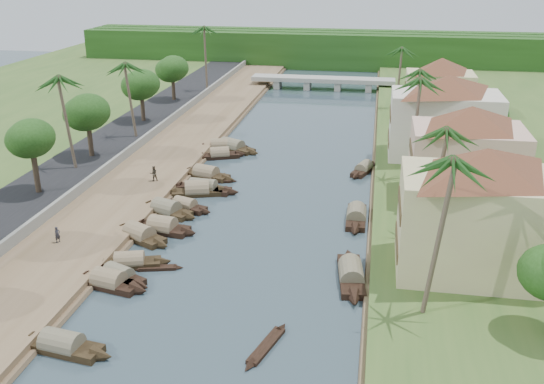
% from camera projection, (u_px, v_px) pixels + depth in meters
% --- Properties ---
extents(ground, '(220.00, 220.00, 0.00)m').
position_uv_depth(ground, '(245.00, 253.00, 53.79)').
color(ground, '#31414A').
rests_on(ground, ground).
extents(left_bank, '(10.00, 180.00, 0.80)m').
position_uv_depth(left_bank, '(153.00, 167.00, 74.56)').
color(left_bank, brown).
rests_on(left_bank, ground).
extents(right_bank, '(16.00, 180.00, 1.20)m').
position_uv_depth(right_bank, '(446.00, 183.00, 68.88)').
color(right_bank, '#335421').
rests_on(right_bank, ground).
extents(road, '(8.00, 180.00, 1.40)m').
position_uv_depth(road, '(88.00, 161.00, 75.81)').
color(road, black).
rests_on(road, ground).
extents(retaining_wall, '(0.40, 180.00, 1.10)m').
position_uv_depth(retaining_wall, '(120.00, 158.00, 74.89)').
color(retaining_wall, gray).
rests_on(retaining_wall, left_bank).
extents(treeline, '(120.00, 14.00, 8.00)m').
position_uv_depth(treeline, '(334.00, 49.00, 144.09)').
color(treeline, '#1A3D10').
rests_on(treeline, ground).
extents(bridge, '(28.00, 4.00, 2.40)m').
position_uv_depth(bridge, '(323.00, 81.00, 119.23)').
color(bridge, gray).
rests_on(bridge, ground).
extents(building_near, '(14.85, 14.85, 10.20)m').
position_uv_depth(building_near, '(480.00, 211.00, 46.59)').
color(building_near, tan).
rests_on(building_near, right_bank).
extents(building_mid, '(14.11, 14.11, 9.70)m').
position_uv_depth(building_mid, '(467.00, 152.00, 61.20)').
color(building_mid, '#D5A897').
rests_on(building_mid, right_bank).
extents(building_far, '(15.59, 15.59, 10.20)m').
position_uv_depth(building_far, '(445.00, 116.00, 74.12)').
color(building_far, beige).
rests_on(building_far, right_bank).
extents(building_distant, '(12.62, 12.62, 9.20)m').
position_uv_depth(building_distant, '(439.00, 88.00, 92.49)').
color(building_distant, tan).
rests_on(building_distant, right_bank).
extents(sampan_0, '(8.02, 2.73, 2.09)m').
position_uv_depth(sampan_0, '(62.00, 345.00, 40.43)').
color(sampan_0, black).
rests_on(sampan_0, ground).
extents(sampan_1, '(7.42, 3.13, 2.16)m').
position_uv_depth(sampan_1, '(109.00, 282.00, 48.25)').
color(sampan_1, black).
rests_on(sampan_1, ground).
extents(sampan_2, '(7.35, 3.42, 1.95)m').
position_uv_depth(sampan_2, '(130.00, 262.00, 51.36)').
color(sampan_2, black).
rests_on(sampan_2, ground).
extents(sampan_3, '(6.77, 4.04, 1.88)m').
position_uv_depth(sampan_3, '(119.00, 276.00, 49.22)').
color(sampan_3, black).
rests_on(sampan_3, ground).
extents(sampan_4, '(7.69, 5.08, 2.21)m').
position_uv_depth(sampan_4, '(139.00, 235.00, 56.38)').
color(sampan_4, black).
rests_on(sampan_4, ground).
extents(sampan_5, '(7.46, 2.82, 2.32)m').
position_uv_depth(sampan_5, '(163.00, 228.00, 57.90)').
color(sampan_5, black).
rests_on(sampan_5, ground).
extents(sampan_6, '(7.86, 4.35, 2.30)m').
position_uv_depth(sampan_6, '(166.00, 210.00, 61.89)').
color(sampan_6, black).
rests_on(sampan_6, ground).
extents(sampan_7, '(6.76, 3.47, 1.84)m').
position_uv_depth(sampan_7, '(185.00, 206.00, 62.97)').
color(sampan_7, black).
rests_on(sampan_7, ground).
extents(sampan_8, '(7.99, 4.04, 2.39)m').
position_uv_depth(sampan_8, '(197.00, 191.00, 66.94)').
color(sampan_8, black).
rests_on(sampan_8, ground).
extents(sampan_9, '(8.87, 2.46, 2.21)m').
position_uv_depth(sampan_9, '(203.00, 188.00, 67.72)').
color(sampan_9, black).
rests_on(sampan_9, ground).
extents(sampan_10, '(8.18, 4.04, 2.22)m').
position_uv_depth(sampan_10, '(206.00, 174.00, 72.08)').
color(sampan_10, black).
rests_on(sampan_10, ground).
extents(sampan_11, '(7.26, 4.16, 2.09)m').
position_uv_depth(sampan_11, '(219.00, 155.00, 79.09)').
color(sampan_11, black).
rests_on(sampan_11, ground).
extents(sampan_12, '(9.25, 6.10, 2.27)m').
position_uv_depth(sampan_12, '(232.00, 147.00, 82.48)').
color(sampan_12, black).
rests_on(sampan_12, ground).
extents(sampan_13, '(8.03, 3.37, 2.16)m').
position_uv_depth(sampan_13, '(221.00, 146.00, 82.61)').
color(sampan_13, black).
rests_on(sampan_13, ground).
extents(sampan_14, '(2.85, 9.53, 2.26)m').
position_uv_depth(sampan_14, '(351.00, 275.00, 49.38)').
color(sampan_14, black).
rests_on(sampan_14, ground).
extents(sampan_15, '(2.01, 8.35, 2.23)m').
position_uv_depth(sampan_15, '(356.00, 216.00, 60.45)').
color(sampan_15, black).
rests_on(sampan_15, ground).
extents(sampan_16, '(3.67, 7.28, 1.83)m').
position_uv_depth(sampan_16, '(364.00, 169.00, 73.90)').
color(sampan_16, black).
rests_on(sampan_16, ground).
extents(canoe_0, '(2.49, 6.03, 0.80)m').
position_uv_depth(canoe_0, '(266.00, 346.00, 40.86)').
color(canoe_0, black).
rests_on(canoe_0, ground).
extents(canoe_1, '(4.43, 1.78, 0.71)m').
position_uv_depth(canoe_1, '(157.00, 268.00, 51.02)').
color(canoe_1, black).
rests_on(canoe_1, ground).
extents(canoe_2, '(5.37, 2.04, 0.78)m').
position_uv_depth(canoe_2, '(215.00, 182.00, 70.61)').
color(canoe_2, black).
rests_on(canoe_2, ground).
extents(palm_0, '(3.20, 3.20, 12.92)m').
position_uv_depth(palm_0, '(442.00, 164.00, 38.69)').
color(palm_0, brown).
rests_on(palm_0, ground).
extents(palm_1, '(3.20, 3.20, 11.38)m').
position_uv_depth(palm_1, '(439.00, 132.00, 51.03)').
color(palm_1, brown).
rests_on(palm_1, ground).
extents(palm_2, '(3.20, 3.20, 12.67)m').
position_uv_depth(palm_2, '(419.00, 82.00, 64.89)').
color(palm_2, brown).
rests_on(palm_2, ground).
extents(palm_3, '(3.20, 3.20, 10.70)m').
position_uv_depth(palm_3, '(419.00, 72.00, 80.87)').
color(palm_3, brown).
rests_on(palm_3, ground).
extents(palm_5, '(3.20, 3.20, 12.16)m').
position_uv_depth(palm_5, '(63.00, 80.00, 67.63)').
color(palm_5, brown).
rests_on(palm_5, ground).
extents(palm_6, '(3.20, 3.20, 11.45)m').
position_uv_depth(palm_6, '(129.00, 66.00, 80.26)').
color(palm_6, brown).
rests_on(palm_6, ground).
extents(palm_7, '(3.20, 3.20, 11.19)m').
position_uv_depth(palm_7, '(401.00, 50.00, 97.13)').
color(palm_7, brown).
rests_on(palm_7, ground).
extents(palm_8, '(3.20, 3.20, 12.89)m').
position_uv_depth(palm_8, '(205.00, 29.00, 108.44)').
color(palm_8, brown).
rests_on(palm_8, ground).
extents(tree_2, '(4.66, 4.66, 7.76)m').
position_uv_depth(tree_2, '(31.00, 139.00, 61.97)').
color(tree_2, '#433426').
rests_on(tree_2, ground).
extents(tree_3, '(5.23, 5.23, 7.66)m').
position_uv_depth(tree_3, '(87.00, 113.00, 73.68)').
color(tree_3, '#433426').
rests_on(tree_3, ground).
extents(tree_4, '(5.21, 5.21, 7.56)m').
position_uv_depth(tree_4, '(141.00, 85.00, 89.91)').
color(tree_4, '#433426').
rests_on(tree_4, ground).
extents(tree_5, '(5.10, 5.10, 7.39)m').
position_uv_depth(tree_5, '(172.00, 69.00, 103.18)').
color(tree_5, '#433426').
rests_on(tree_5, ground).
extents(tree_6, '(4.80, 4.80, 7.00)m').
position_uv_depth(tree_6, '(485.00, 116.00, 74.97)').
color(tree_6, '#433426').
rests_on(tree_6, ground).
extents(person_near, '(0.59, 0.65, 1.50)m').
position_uv_depth(person_near, '(57.00, 235.00, 53.82)').
color(person_near, '#2A2A32').
rests_on(person_near, left_bank).
extents(person_far, '(1.08, 1.02, 1.76)m').
position_uv_depth(person_far, '(154.00, 173.00, 68.60)').
color(person_far, '#3A3328').
rests_on(person_far, left_bank).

